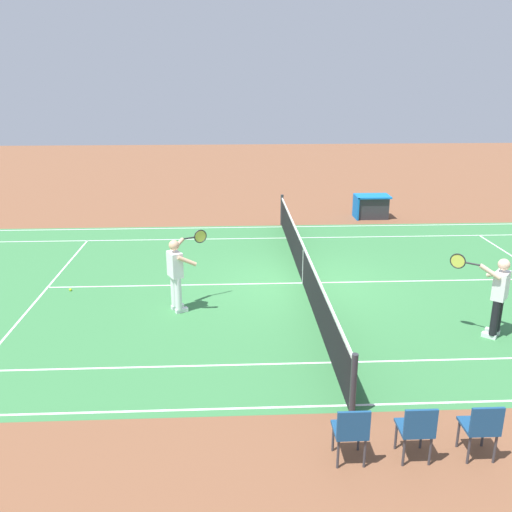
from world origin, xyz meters
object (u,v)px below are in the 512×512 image
Objects in this scene: spectator_chair_0 at (482,426)px; spectator_chair_2 at (351,430)px; tennis_ball at (70,290)px; spectator_chair_1 at (417,428)px; tennis_net at (303,265)px; equipment_cart_tarped at (371,206)px; tennis_player_near at (177,271)px; tennis_player_far at (498,293)px.

spectator_chair_2 is (1.78, 0.00, 0.00)m from spectator_chair_0.
tennis_ball is 0.08× the size of spectator_chair_1.
tennis_net reaches higher than equipment_cart_tarped.
spectator_chair_1 is at bearing 95.24° from tennis_net.
spectator_chair_1 is at bearing 78.47° from equipment_cart_tarped.
tennis_player_near is at bearing -55.38° from spectator_chair_1.
tennis_player_far is at bearing 162.42° from tennis_ball.
spectator_chair_2 is 13.98m from equipment_cart_tarped.
tennis_ball is at bearing -25.47° from tennis_player_near.
spectator_chair_2 is (-2.76, 5.29, -0.41)m from tennis_player_near.
tennis_player_near is 6.98m from spectator_chair_0.
tennis_player_far reaches higher than spectator_chair_0.
tennis_player_near is at bearing -13.99° from tennis_player_far.
tennis_player_near and tennis_player_far have the same top height.
tennis_player_far is 25.71× the size of tennis_ball.
tennis_player_far is at bearing 166.01° from tennis_player_near.
equipment_cart_tarped is at bearing -97.86° from spectator_chair_0.
tennis_net is 3.43m from tennis_player_near.
tennis_player_near reaches higher than spectator_chair_0.
spectator_chair_2 is (-5.50, 6.59, 0.49)m from tennis_ball.
tennis_player_near is at bearing -49.35° from spectator_chair_0.
spectator_chair_1 is at bearing 124.62° from tennis_player_near.
spectator_chair_0 is at bearing 180.00° from spectator_chair_1.
spectator_chair_0 is (-1.52, 6.86, 0.03)m from tennis_net.
tennis_player_near is at bearing 154.53° from tennis_ball.
tennis_player_near is at bearing 27.44° from tennis_net.
spectator_chair_2 is at bearing 0.00° from spectator_chair_0.
spectator_chair_0 is 1.78m from spectator_chair_2.
tennis_player_far is 4.64m from spectator_chair_1.
tennis_ball is (5.76, 0.26, -0.46)m from tennis_net.
spectator_chair_0 is at bearing 180.00° from spectator_chair_2.
tennis_player_near is at bearing -62.43° from spectator_chair_2.
tennis_player_far is 4.17m from spectator_chair_0.
tennis_player_near is 5.98m from spectator_chair_2.
tennis_ball is 0.05× the size of equipment_cart_tarped.
spectator_chair_1 is (0.89, 0.00, 0.00)m from spectator_chair_0.
tennis_net is 6.89× the size of tennis_player_far.
tennis_net is 9.36× the size of equipment_cart_tarped.
spectator_chair_0 is (-7.28, 6.59, 0.49)m from tennis_ball.
spectator_chair_1 is at bearing 0.00° from spectator_chair_0.
spectator_chair_2 is (0.26, 6.86, 0.03)m from tennis_net.
tennis_net is 6.89m from spectator_chair_1.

